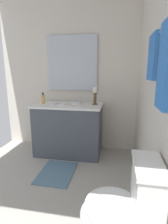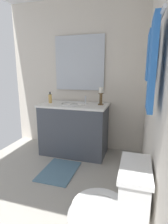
% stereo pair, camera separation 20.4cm
% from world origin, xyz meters
% --- Properties ---
extents(floor, '(2.68, 2.33, 0.02)m').
position_xyz_m(floor, '(0.00, 0.00, -0.01)').
color(floor, '#B2ADA3').
rests_on(floor, ground).
extents(wall_back, '(2.68, 0.04, 2.45)m').
position_xyz_m(wall_back, '(0.00, 1.17, 1.23)').
color(wall_back, silver).
rests_on(wall_back, ground).
extents(wall_left, '(0.04, 2.33, 2.45)m').
position_xyz_m(wall_left, '(-1.34, 0.00, 1.23)').
color(wall_left, silver).
rests_on(wall_left, ground).
extents(vanity_cabinet, '(0.58, 1.06, 0.82)m').
position_xyz_m(vanity_cabinet, '(-1.02, 0.07, 0.41)').
color(vanity_cabinet, '#474C56').
rests_on(vanity_cabinet, ground).
extents(sink_basin, '(0.40, 0.40, 0.24)m').
position_xyz_m(sink_basin, '(-1.02, 0.07, 0.78)').
color(sink_basin, white).
rests_on(sink_basin, vanity_cabinet).
extents(mirror, '(0.02, 0.83, 0.87)m').
position_xyz_m(mirror, '(-1.30, 0.07, 1.45)').
color(mirror, silver).
extents(candle_holder_tall, '(0.09, 0.09, 0.27)m').
position_xyz_m(candle_holder_tall, '(-1.09, 0.49, 0.96)').
color(candle_holder_tall, brown).
rests_on(candle_holder_tall, vanity_cabinet).
extents(soap_bottle, '(0.06, 0.06, 0.18)m').
position_xyz_m(soap_bottle, '(-1.01, -0.34, 0.89)').
color(soap_bottle, '#E5B259').
rests_on(soap_bottle, vanity_cabinet).
extents(toilet, '(0.39, 0.54, 0.75)m').
position_xyz_m(toilet, '(0.54, 0.88, 0.37)').
color(toilet, white).
rests_on(toilet, ground).
extents(towel_bar, '(0.83, 0.02, 0.02)m').
position_xyz_m(towel_bar, '(0.27, 1.11, 1.59)').
color(towel_bar, silver).
extents(towel_near_vanity, '(0.28, 0.03, 0.36)m').
position_xyz_m(towel_near_vanity, '(0.06, 1.09, 1.43)').
color(towel_near_vanity, blue).
rests_on(towel_near_vanity, towel_bar).
extents(towel_center, '(0.23, 0.03, 0.52)m').
position_xyz_m(towel_center, '(0.47, 1.09, 1.35)').
color(towel_center, blue).
rests_on(towel_center, towel_bar).
extents(bath_mat, '(0.60, 0.44, 0.02)m').
position_xyz_m(bath_mat, '(-0.39, 0.07, 0.01)').
color(bath_mat, slate).
rests_on(bath_mat, ground).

